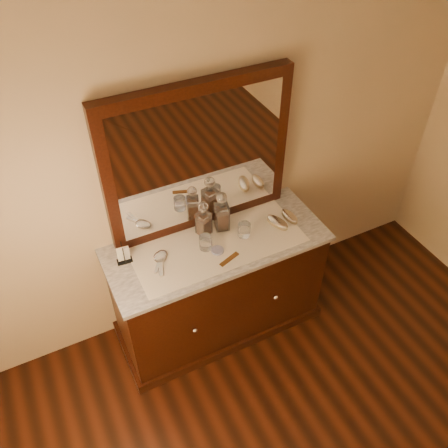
% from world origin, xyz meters
% --- Properties ---
extents(dresser_cabinet, '(1.40, 0.55, 0.82)m').
position_xyz_m(dresser_cabinet, '(0.00, 1.96, 0.41)').
color(dresser_cabinet, black).
rests_on(dresser_cabinet, floor).
extents(dresser_plinth, '(1.46, 0.59, 0.08)m').
position_xyz_m(dresser_plinth, '(0.00, 1.96, 0.04)').
color(dresser_plinth, black).
rests_on(dresser_plinth, floor).
extents(knob_left, '(0.04, 0.04, 0.04)m').
position_xyz_m(knob_left, '(-0.30, 1.67, 0.45)').
color(knob_left, silver).
rests_on(knob_left, dresser_cabinet).
extents(knob_right, '(0.04, 0.04, 0.04)m').
position_xyz_m(knob_right, '(0.30, 1.67, 0.45)').
color(knob_right, silver).
rests_on(knob_right, dresser_cabinet).
extents(marble_top, '(1.44, 0.59, 0.03)m').
position_xyz_m(marble_top, '(0.00, 1.96, 0.83)').
color(marble_top, white).
rests_on(marble_top, dresser_cabinet).
extents(mirror_frame, '(1.20, 0.08, 1.00)m').
position_xyz_m(mirror_frame, '(0.00, 2.20, 1.35)').
color(mirror_frame, black).
rests_on(mirror_frame, marble_top).
extents(mirror_glass, '(1.06, 0.01, 0.86)m').
position_xyz_m(mirror_glass, '(0.00, 2.17, 1.35)').
color(mirror_glass, white).
rests_on(mirror_glass, marble_top).
extents(lace_runner, '(1.10, 0.45, 0.00)m').
position_xyz_m(lace_runner, '(0.00, 1.94, 0.85)').
color(lace_runner, white).
rests_on(lace_runner, marble_top).
extents(pin_dish, '(0.10, 0.10, 0.01)m').
position_xyz_m(pin_dish, '(-0.03, 1.89, 0.86)').
color(pin_dish, white).
rests_on(pin_dish, lace_runner).
extents(comb, '(0.15, 0.08, 0.01)m').
position_xyz_m(comb, '(0.00, 1.79, 0.86)').
color(comb, brown).
rests_on(comb, lace_runner).
extents(napkin_rack, '(0.10, 0.07, 0.14)m').
position_xyz_m(napkin_rack, '(-0.58, 2.07, 0.91)').
color(napkin_rack, black).
rests_on(napkin_rack, marble_top).
extents(decanter_left, '(0.10, 0.10, 0.26)m').
position_xyz_m(decanter_left, '(-0.04, 2.07, 0.95)').
color(decanter_left, brown).
rests_on(decanter_left, lace_runner).
extents(decanter_right, '(0.11, 0.11, 0.29)m').
position_xyz_m(decanter_right, '(0.09, 2.07, 0.97)').
color(decanter_right, brown).
rests_on(decanter_right, lace_runner).
extents(brush_near, '(0.12, 0.19, 0.05)m').
position_xyz_m(brush_near, '(0.43, 1.93, 0.88)').
color(brush_near, '#9D8560').
rests_on(brush_near, lace_runner).
extents(brush_far, '(0.08, 0.16, 0.04)m').
position_xyz_m(brush_far, '(0.54, 1.94, 0.88)').
color(brush_far, '#9D8560').
rests_on(brush_far, lace_runner).
extents(hand_mirror_outer, '(0.15, 0.19, 0.02)m').
position_xyz_m(hand_mirror_outer, '(-0.37, 1.99, 0.86)').
color(hand_mirror_outer, silver).
rests_on(hand_mirror_outer, lace_runner).
extents(hand_mirror_inner, '(0.12, 0.22, 0.02)m').
position_xyz_m(hand_mirror_inner, '(-0.38, 1.97, 0.86)').
color(hand_mirror_inner, silver).
rests_on(hand_mirror_inner, lace_runner).
extents(tumblers, '(0.35, 0.09, 0.09)m').
position_xyz_m(tumblers, '(0.05, 1.94, 0.90)').
color(tumblers, white).
rests_on(tumblers, lace_runner).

